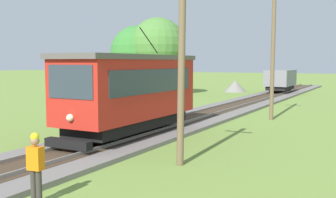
# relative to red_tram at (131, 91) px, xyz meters

# --- Properties ---
(red_tram) EXTENTS (2.60, 8.54, 4.79)m
(red_tram) POSITION_rel_red_tram_xyz_m (0.00, 0.00, 0.00)
(red_tram) COLOR red
(red_tram) RESTS_ON rail_right
(freight_car) EXTENTS (2.40, 5.20, 2.31)m
(freight_car) POSITION_rel_red_tram_xyz_m (-0.00, 29.46, -0.64)
(freight_car) COLOR slate
(freight_car) RESTS_ON rail_right
(utility_pole_near_tram) EXTENTS (1.40, 0.43, 6.73)m
(utility_pole_near_tram) POSITION_rel_red_tram_xyz_m (4.13, -3.16, 1.27)
(utility_pole_near_tram) COLOR brown
(utility_pole_near_tram) RESTS_ON ground
(utility_pole_mid) EXTENTS (1.40, 0.38, 8.47)m
(utility_pole_mid) POSITION_rel_red_tram_xyz_m (4.13, 9.16, 2.14)
(utility_pole_mid) COLOR brown
(utility_pole_mid) RESTS_ON ground
(gravel_pile) EXTENTS (2.68, 2.68, 1.35)m
(gravel_pile) POSITION_rel_red_tram_xyz_m (-5.49, 30.42, -1.52)
(gravel_pile) COLOR gray
(gravel_pile) RESTS_ON ground
(track_worker) EXTENTS (0.40, 0.27, 1.78)m
(track_worker) POSITION_rel_red_tram_xyz_m (2.72, -8.33, -1.21)
(track_worker) COLOR #38332D
(track_worker) RESTS_ON ground
(tree_right_near) EXTENTS (5.80, 5.80, 8.18)m
(tree_right_near) POSITION_rel_red_tram_xyz_m (-11.23, 22.16, 3.08)
(tree_right_near) COLOR #4C3823
(tree_right_near) RESTS_ON ground
(tree_left_far) EXTENTS (5.85, 5.85, 7.43)m
(tree_left_far) POSITION_rel_red_tram_xyz_m (-13.74, 22.08, 2.31)
(tree_left_far) COLOR #4C3823
(tree_left_far) RESTS_ON ground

